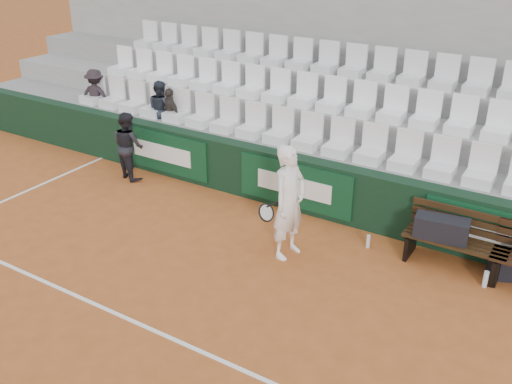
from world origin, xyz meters
name	(u,v)px	position (x,y,z in m)	size (l,w,h in m)	color
ground	(164,335)	(0.00, 0.00, 0.00)	(80.00, 80.00, 0.00)	#AC5626
court_baseline	(164,335)	(0.00, 0.00, 0.00)	(18.00, 0.06, 0.01)	white
back_barrier	(312,187)	(0.07, 3.99, 0.50)	(18.00, 0.34, 1.00)	black
grandstand_tier_front	(324,173)	(0.00, 4.62, 0.50)	(18.00, 0.95, 1.00)	gray
grandstand_tier_mid	(346,146)	(0.00, 5.58, 0.72)	(18.00, 0.95, 1.45)	#989895
grandstand_tier_back	(365,122)	(0.00, 6.53, 0.95)	(18.00, 0.95, 1.90)	gray
grandstand_rear_wall	(382,56)	(0.00, 7.15, 2.20)	(18.00, 0.30, 4.40)	#979694
seat_row_front	(322,135)	(0.00, 4.45, 1.31)	(11.90, 0.44, 0.63)	white
seat_row_mid	(346,97)	(0.00, 5.40, 1.77)	(11.90, 0.44, 0.63)	white
seat_row_back	(367,63)	(0.00, 6.35, 2.21)	(11.90, 0.44, 0.63)	silver
bench_left	(453,254)	(2.68, 3.51, 0.23)	(1.50, 0.56, 0.45)	#301E0E
sports_bag_left	(441,228)	(2.46, 3.47, 0.62)	(0.78, 0.33, 0.33)	black
sports_bag_ground	(507,268)	(3.43, 3.65, 0.15)	(0.50, 0.31, 0.31)	black
water_bottle_near	(368,241)	(1.39, 3.37, 0.11)	(0.06, 0.06, 0.22)	silver
water_bottle_far	(485,279)	(3.22, 3.22, 0.13)	(0.07, 0.07, 0.25)	silver
tennis_player	(289,202)	(0.40, 2.53, 0.90)	(0.76, 0.72, 1.81)	white
ball_kid	(128,146)	(-3.74, 3.45, 0.68)	(0.66, 0.52, 1.37)	black
spectator_a	(94,76)	(-5.64, 4.50, 1.60)	(0.78, 0.45, 1.21)	black
spectator_b	(169,93)	(-3.50, 4.50, 1.54)	(0.63, 0.26, 1.08)	#322D28
spectator_c	(159,88)	(-3.74, 4.50, 1.60)	(0.59, 0.46, 1.21)	#212631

